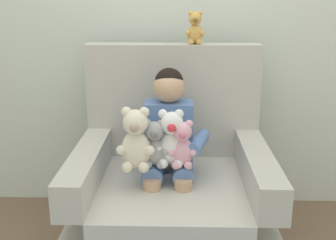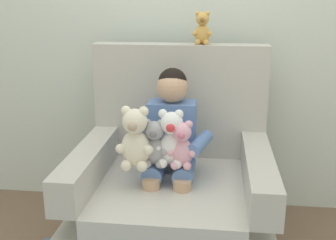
{
  "view_description": "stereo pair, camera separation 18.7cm",
  "coord_description": "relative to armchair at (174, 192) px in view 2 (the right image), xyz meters",
  "views": [
    {
      "loc": [
        0.03,
        -2.07,
        1.38
      ],
      "look_at": [
        -0.02,
        -0.05,
        0.78
      ],
      "focal_mm": 44.91,
      "sensor_mm": 36.0,
      "label": 1
    },
    {
      "loc": [
        0.22,
        -2.06,
        1.38
      ],
      "look_at": [
        -0.02,
        -0.05,
        0.78
      ],
      "focal_mm": 44.91,
      "sensor_mm": 36.0,
      "label": 2
    }
  ],
  "objects": [
    {
      "name": "plush_pink",
      "position": [
        0.05,
        -0.13,
        0.33
      ],
      "size": [
        0.15,
        0.12,
        0.25
      ],
      "rotation": [
        0.0,
        0.0,
        -0.24
      ],
      "color": "#EAA8BC",
      "rests_on": "armchair"
    },
    {
      "name": "seated_child",
      "position": [
        -0.02,
        0.02,
        0.31
      ],
      "size": [
        0.45,
        0.39,
        0.82
      ],
      "rotation": [
        0.0,
        0.0,
        0.0
      ],
      "color": "#597AB7",
      "rests_on": "armchair"
    },
    {
      "name": "back_wall",
      "position": [
        0.0,
        0.61,
        0.97
      ],
      "size": [
        6.0,
        0.1,
        2.6
      ],
      "primitive_type": "cube",
      "color": "silver",
      "rests_on": "ground"
    },
    {
      "name": "plush_grey",
      "position": [
        -0.09,
        -0.13,
        0.33
      ],
      "size": [
        0.15,
        0.12,
        0.25
      ],
      "rotation": [
        0.0,
        0.0,
        -0.11
      ],
      "color": "#9E9EA3",
      "rests_on": "armchair"
    },
    {
      "name": "plush_cream",
      "position": [
        -0.18,
        -0.17,
        0.36
      ],
      "size": [
        0.19,
        0.16,
        0.32
      ],
      "rotation": [
        0.0,
        0.0,
        -0.39
      ],
      "color": "silver",
      "rests_on": "armchair"
    },
    {
      "name": "armchair",
      "position": [
        0.0,
        0.0,
        0.0
      ],
      "size": [
        1.03,
        0.95,
        1.11
      ],
      "color": "#BCB7AD",
      "rests_on": "ground"
    },
    {
      "name": "plush_honey_on_backrest",
      "position": [
        0.12,
        0.34,
        0.87
      ],
      "size": [
        0.11,
        0.09,
        0.19
      ],
      "rotation": [
        0.0,
        0.0,
        -0.09
      ],
      "color": "gold",
      "rests_on": "armchair"
    },
    {
      "name": "plush_white",
      "position": [
        -0.0,
        -0.11,
        0.35
      ],
      "size": [
        0.18,
        0.14,
        0.3
      ],
      "rotation": [
        0.0,
        0.0,
        -0.19
      ],
      "color": "white",
      "rests_on": "armchair"
    }
  ]
}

